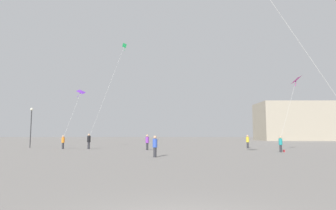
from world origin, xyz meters
TOP-DOWN VIEW (x-y plane):
  - person_in_teal at (11.27, 23.08)m, footprint 0.35×0.35m
  - person_in_yellow at (10.11, 30.46)m, footprint 0.37×0.37m
  - person_in_orange at (-12.62, 29.22)m, footprint 0.36×0.36m
  - person_in_purple at (-2.30, 26.86)m, footprint 0.38×0.38m
  - person_in_blue at (-1.08, 17.19)m, footprint 0.37×0.37m
  - person_in_black at (-9.47, 29.02)m, footprint 0.40×0.40m
  - kite_violet_delta at (-11.36, 31.50)m, footprint 1.87×2.92m
  - kite_magenta_delta at (12.80, 22.43)m, footprint 2.21×1.71m
  - kite_emerald_delta at (-6.69, 36.81)m, footprint 3.40×8.67m
  - building_left_hall at (35.00, 71.76)m, footprint 19.37×11.85m
  - lamppost_east at (-17.88, 31.96)m, footprint 0.36×0.36m
  - handbag_beside_flyer at (11.62, 23.18)m, footprint 0.17×0.33m

SIDE VIEW (x-z plane):
  - handbag_beside_flyer at x=11.62m, z-range 0.00..0.24m
  - person_in_teal at x=11.27m, z-range 0.08..1.68m
  - person_in_orange at x=-12.62m, z-range 0.08..1.72m
  - person_in_yellow at x=10.11m, z-range 0.08..1.76m
  - person_in_blue at x=-1.08m, z-range 0.08..1.77m
  - person_in_purple at x=-2.30m, z-range 0.08..1.83m
  - person_in_black at x=-9.47m, z-range 0.09..1.93m
  - lamppost_east at x=-17.88m, z-range 0.87..6.10m
  - building_left_hall at x=35.00m, z-range 0.00..10.28m
  - kite_magenta_delta at x=12.80m, z-range 4.04..10.29m
  - kite_violet_delta at x=-11.36m, z-range 4.05..10.35m
  - kite_emerald_delta at x=-6.69m, z-range 7.48..21.85m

